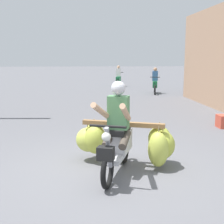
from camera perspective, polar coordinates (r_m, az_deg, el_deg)
ground_plane at (r=5.49m, az=-0.57°, el=-11.04°), size 120.00×120.00×0.00m
motorbike_main_loaded at (r=5.67m, az=1.88°, el=-4.93°), size 1.93×1.94×1.58m
motorbike_distant_ahead_left at (r=21.07m, az=1.18°, el=6.17°), size 0.61×1.59×1.40m
motorbike_distant_ahead_right at (r=17.22m, az=7.78°, el=5.23°), size 0.58×1.60×1.40m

